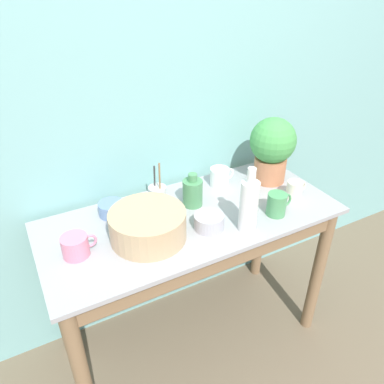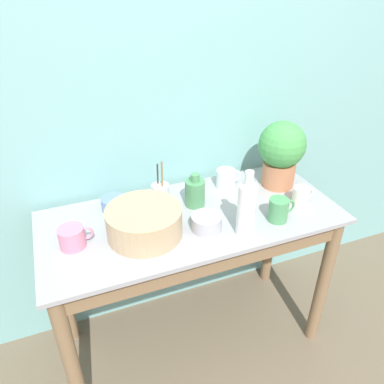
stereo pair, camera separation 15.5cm
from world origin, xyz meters
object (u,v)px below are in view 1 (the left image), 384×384
object	(u,v)px
utensil_cup	(158,196)
bowl_small_blue	(111,209)
mug_pink	(76,246)
mug_green	(277,204)
bottle_tall	(249,205)
bowl_small_steel	(209,221)
bottle_short	(193,192)
mug_white	(220,177)
bowl_wash_large	(148,225)
mug_cream	(295,189)
potted_plant	(272,147)

from	to	relation	value
utensil_cup	bowl_small_blue	bearing A→B (deg)	172.66
mug_pink	mug_green	distance (m)	0.84
bottle_tall	mug_pink	size ratio (longest dim) A/B	2.11
bowl_small_steel	mug_pink	bearing A→B (deg)	170.44
mug_green	bowl_small_steel	size ratio (longest dim) A/B	0.97
utensil_cup	bottle_short	bearing A→B (deg)	-26.69
mug_white	mug_green	xyz separation A→B (m)	(0.08, -0.33, 0.01)
bowl_wash_large	bottle_tall	size ratio (longest dim) A/B	1.08
bowl_small_steel	utensil_cup	size ratio (longest dim) A/B	0.57
bottle_short	mug_cream	world-z (taller)	bottle_short
bowl_wash_large	mug_pink	world-z (taller)	bowl_wash_large
mug_cream	bottle_short	bearing A→B (deg)	159.86
bowl_wash_large	mug_green	size ratio (longest dim) A/B	2.48
bottle_tall	utensil_cup	size ratio (longest dim) A/B	1.28
bottle_tall	bottle_short	size ratio (longest dim) A/B	1.80
bottle_short	bowl_small_blue	size ratio (longest dim) A/B	1.41
bottle_short	bowl_wash_large	bearing A→B (deg)	-154.45
mug_white	bowl_small_blue	distance (m)	0.55
mug_cream	mug_green	distance (m)	0.18
bowl_small_steel	utensil_cup	xyz separation A→B (m)	(-0.11, 0.26, 0.02)
bowl_small_blue	potted_plant	bearing A→B (deg)	-5.72
mug_white	utensil_cup	distance (m)	0.34
mug_pink	utensil_cup	world-z (taller)	utensil_cup
potted_plant	utensil_cup	xyz separation A→B (m)	(-0.58, 0.05, -0.13)
bottle_tall	mug_green	bearing A→B (deg)	8.82
bottle_tall	mug_cream	size ratio (longest dim) A/B	2.66
mug_white	mug_pink	xyz separation A→B (m)	(-0.74, -0.19, -0.00)
mug_green	bowl_small_blue	bearing A→B (deg)	151.98
bowl_small_blue	bowl_small_steel	world-z (taller)	bowl_small_steel
potted_plant	mug_white	xyz separation A→B (m)	(-0.24, 0.07, -0.14)
mug_green	utensil_cup	bearing A→B (deg)	143.88
mug_pink	mug_green	size ratio (longest dim) A/B	1.09
mug_white	bowl_small_steel	world-z (taller)	mug_white
bottle_short	utensil_cup	world-z (taller)	utensil_cup
bottle_short	mug_green	bearing A→B (deg)	-40.07
mug_white	bowl_small_blue	bearing A→B (deg)	179.39
potted_plant	mug_cream	bearing A→B (deg)	-88.05
bottle_tall	bowl_small_blue	xyz separation A→B (m)	(-0.46, 0.36, -0.09)
potted_plant	bottle_tall	size ratio (longest dim) A/B	1.16
potted_plant	bowl_wash_large	xyz separation A→B (m)	(-0.71, -0.15, -0.12)
mug_green	bottle_tall	bearing A→B (deg)	-171.18
bowl_wash_large	bottle_tall	world-z (taller)	bottle_tall
mug_cream	mug_pink	world-z (taller)	mug_pink
mug_green	bowl_small_steel	xyz separation A→B (m)	(-0.31, 0.05, -0.02)
bowl_wash_large	mug_cream	distance (m)	0.72
bottle_tall	bowl_small_blue	bearing A→B (deg)	141.53
bottle_tall	utensil_cup	distance (m)	0.42
mug_pink	mug_white	bearing A→B (deg)	14.27
bowl_wash_large	utensil_cup	size ratio (longest dim) A/B	1.38
bottle_tall	potted_plant	bearing A→B (deg)	40.24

